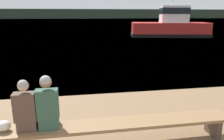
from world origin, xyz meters
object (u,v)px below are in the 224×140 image
(person_left, at_px, (26,109))
(shopping_bag, at_px, (4,126))
(bench_main, at_px, (23,134))
(tugboat_red, at_px, (170,27))
(person_right, at_px, (48,105))

(person_left, relative_size, shopping_bag, 3.86)
(bench_main, distance_m, tugboat_red, 24.93)
(bench_main, xyz_separation_m, person_right, (0.50, -0.00, 0.57))
(person_right, relative_size, tugboat_red, 0.11)
(bench_main, xyz_separation_m, person_left, (0.09, 0.00, 0.52))
(bench_main, bearing_deg, person_left, 1.41)
(shopping_bag, relative_size, tugboat_red, 0.03)
(person_left, xyz_separation_m, shopping_bag, (-0.44, 0.03, -0.34))
(person_left, distance_m, tugboat_red, 24.87)
(person_right, bearing_deg, bench_main, 179.98)
(person_left, height_order, shopping_bag, person_left)
(person_left, distance_m, shopping_bag, 0.56)
(bench_main, height_order, person_left, person_left)
(person_right, bearing_deg, shopping_bag, 177.99)
(person_left, xyz_separation_m, person_right, (0.40, -0.00, 0.05))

